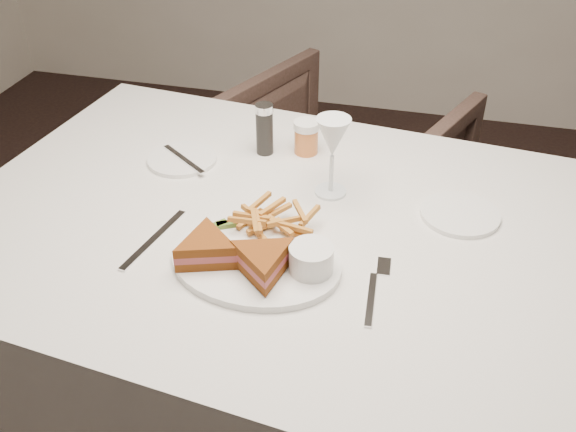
# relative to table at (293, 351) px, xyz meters

# --- Properties ---
(table) EXTENTS (1.49, 1.08, 0.75)m
(table) POSITION_rel_table_xyz_m (0.00, 0.00, 0.00)
(table) COLOR silver
(table) RESTS_ON ground
(chair_far) EXTENTS (0.90, 0.87, 0.72)m
(chair_far) POSITION_rel_table_xyz_m (-0.05, 0.81, -0.01)
(chair_far) COLOR #48342C
(chair_far) RESTS_ON ground
(table_setting) EXTENTS (0.79, 0.67, 0.18)m
(table_setting) POSITION_rel_table_xyz_m (-0.02, -0.05, 0.41)
(table_setting) COLOR white
(table_setting) RESTS_ON table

